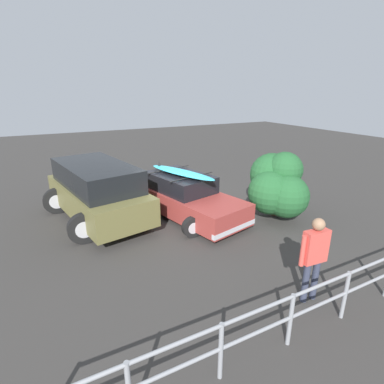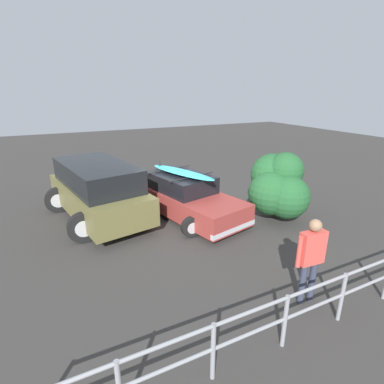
{
  "view_description": "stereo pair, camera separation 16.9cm",
  "coord_description": "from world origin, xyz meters",
  "px_view_note": "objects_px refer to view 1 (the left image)",
  "views": [
    {
      "loc": [
        3.9,
        8.52,
        3.87
      ],
      "look_at": [
        0.07,
        0.94,
        0.95
      ],
      "focal_mm": 28.0,
      "sensor_mm": 36.0,
      "label": 1
    },
    {
      "loc": [
        3.75,
        8.6,
        3.87
      ],
      "look_at": [
        0.07,
        0.94,
        0.95
      ],
      "focal_mm": 28.0,
      "sensor_mm": 36.0,
      "label": 2
    }
  ],
  "objects_px": {
    "sedan_car": "(183,196)",
    "suv_car": "(97,191)",
    "bush_near_left": "(277,184)",
    "person_bystander": "(314,253)"
  },
  "relations": [
    {
      "from": "bush_near_left",
      "to": "sedan_car",
      "type": "bearing_deg",
      "value": -30.48
    },
    {
      "from": "suv_car",
      "to": "person_bystander",
      "type": "distance_m",
      "value": 6.47
    },
    {
      "from": "suv_car",
      "to": "sedan_car",
      "type": "bearing_deg",
      "value": 160.58
    },
    {
      "from": "sedan_car",
      "to": "suv_car",
      "type": "xyz_separation_m",
      "value": [
        2.49,
        -0.88,
        0.29
      ]
    },
    {
      "from": "sedan_car",
      "to": "bush_near_left",
      "type": "height_order",
      "value": "bush_near_left"
    },
    {
      "from": "person_bystander",
      "to": "bush_near_left",
      "type": "bearing_deg",
      "value": -122.41
    },
    {
      "from": "sedan_car",
      "to": "person_bystander",
      "type": "bearing_deg",
      "value": 94.25
    },
    {
      "from": "suv_car",
      "to": "bush_near_left",
      "type": "bearing_deg",
      "value": 154.74
    },
    {
      "from": "sedan_car",
      "to": "suv_car",
      "type": "bearing_deg",
      "value": -19.42
    },
    {
      "from": "suv_car",
      "to": "bush_near_left",
      "type": "xyz_separation_m",
      "value": [
        -5.04,
        2.38,
        0.17
      ]
    }
  ]
}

